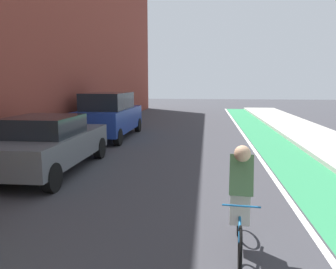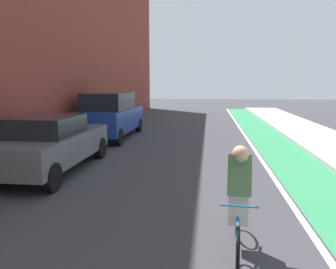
% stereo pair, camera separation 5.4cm
% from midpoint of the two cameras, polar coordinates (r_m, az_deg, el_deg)
% --- Properties ---
extents(ground_plane, '(77.30, 77.30, 0.00)m').
position_cam_midpoint_polar(ground_plane, '(11.75, 1.97, -2.80)').
color(ground_plane, '#38383D').
extents(bike_lane_paint, '(1.60, 35.14, 0.00)m').
position_cam_midpoint_polar(bike_lane_paint, '(13.92, 17.43, -1.35)').
color(bike_lane_paint, '#2D8451').
rests_on(bike_lane_paint, ground).
extents(lane_divider_stripe, '(0.12, 35.14, 0.00)m').
position_cam_midpoint_polar(lane_divider_stripe, '(13.78, 13.75, -1.30)').
color(lane_divider_stripe, white).
rests_on(lane_divider_stripe, ground).
extents(sidewalk_right, '(2.69, 35.14, 0.14)m').
position_cam_midpoint_polar(sidewalk_right, '(14.46, 25.81, -1.19)').
color(sidewalk_right, '#A8A59E').
rests_on(sidewalk_right, ground).
extents(building_facade_left, '(3.00, 35.14, 11.17)m').
position_cam_midpoint_polar(building_facade_left, '(15.56, -22.00, 20.17)').
color(building_facade_left, brown).
rests_on(building_facade_left, ground).
extents(parked_sedan_gray, '(1.95, 4.47, 1.53)m').
position_cam_midpoint_polar(parked_sedan_gray, '(9.41, -20.25, -1.42)').
color(parked_sedan_gray, '#595B60').
rests_on(parked_sedan_gray, ground).
extents(parked_suv_blue, '(1.92, 4.77, 1.98)m').
position_cam_midpoint_polar(parked_suv_blue, '(14.60, -10.24, 3.41)').
color(parked_suv_blue, navy).
rests_on(parked_suv_blue, ground).
extents(cyclist_mid, '(0.48, 1.65, 1.58)m').
position_cam_midpoint_polar(cyclist_mid, '(4.77, 12.17, -10.19)').
color(cyclist_mid, black).
rests_on(cyclist_mid, ground).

